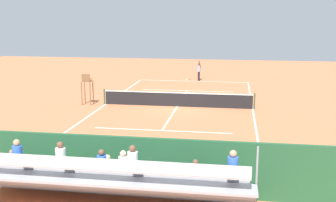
{
  "coord_description": "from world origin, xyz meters",
  "views": [
    {
      "loc": [
        -3.75,
        27.57,
        6.16
      ],
      "look_at": [
        0.0,
        4.0,
        1.2
      ],
      "focal_mm": 45.13,
      "sensor_mm": 36.0,
      "label": 1
    }
  ],
  "objects_px": {
    "courtside_bench": "(200,173)",
    "equipment_bag": "(151,181)",
    "tennis_player": "(199,70)",
    "bleacher_stand": "(110,179)",
    "tennis_racket": "(187,79)",
    "tennis_net": "(177,99)",
    "umpire_chair": "(87,86)",
    "tennis_ball_near": "(223,83)"
  },
  "relations": [
    {
      "from": "courtside_bench",
      "to": "equipment_bag",
      "type": "relative_size",
      "value": 2.0
    },
    {
      "from": "umpire_chair",
      "to": "bleacher_stand",
      "type": "bearing_deg",
      "value": 112.17
    },
    {
      "from": "tennis_player",
      "to": "umpire_chair",
      "type": "bearing_deg",
      "value": 60.5
    },
    {
      "from": "tennis_net",
      "to": "courtside_bench",
      "type": "xyz_separation_m",
      "value": [
        -2.65,
        13.27,
        0.06
      ]
    },
    {
      "from": "equipment_bag",
      "to": "tennis_player",
      "type": "bearing_deg",
      "value": -89.01
    },
    {
      "from": "equipment_bag",
      "to": "tennis_player",
      "type": "relative_size",
      "value": 0.47
    },
    {
      "from": "umpire_chair",
      "to": "tennis_player",
      "type": "relative_size",
      "value": 1.11
    },
    {
      "from": "bleacher_stand",
      "to": "umpire_chair",
      "type": "bearing_deg",
      "value": -67.83
    },
    {
      "from": "tennis_net",
      "to": "tennis_player",
      "type": "distance_m",
      "value": 11.44
    },
    {
      "from": "bleacher_stand",
      "to": "tennis_racket",
      "type": "height_order",
      "value": "bleacher_stand"
    },
    {
      "from": "umpire_chair",
      "to": "tennis_ball_near",
      "type": "distance_m",
      "value": 13.96
    },
    {
      "from": "bleacher_stand",
      "to": "courtside_bench",
      "type": "xyz_separation_m",
      "value": [
        -2.72,
        -2.12,
        -0.43
      ]
    },
    {
      "from": "courtside_bench",
      "to": "bleacher_stand",
      "type": "bearing_deg",
      "value": 37.91
    },
    {
      "from": "umpire_chair",
      "to": "courtside_bench",
      "type": "bearing_deg",
      "value": 124.42
    },
    {
      "from": "courtside_bench",
      "to": "tennis_player",
      "type": "distance_m",
      "value": 24.79
    },
    {
      "from": "tennis_net",
      "to": "equipment_bag",
      "type": "xyz_separation_m",
      "value": [
        -0.89,
        13.4,
        -0.32
      ]
    },
    {
      "from": "tennis_player",
      "to": "tennis_ball_near",
      "type": "relative_size",
      "value": 29.18
    },
    {
      "from": "umpire_chair",
      "to": "tennis_racket",
      "type": "height_order",
      "value": "umpire_chair"
    },
    {
      "from": "bleacher_stand",
      "to": "courtside_bench",
      "type": "relative_size",
      "value": 5.03
    },
    {
      "from": "courtside_bench",
      "to": "equipment_bag",
      "type": "distance_m",
      "value": 1.81
    },
    {
      "from": "tennis_net",
      "to": "umpire_chair",
      "type": "relative_size",
      "value": 4.81
    },
    {
      "from": "equipment_bag",
      "to": "tennis_net",
      "type": "bearing_deg",
      "value": -86.22
    },
    {
      "from": "tennis_net",
      "to": "tennis_player",
      "type": "bearing_deg",
      "value": -92.3
    },
    {
      "from": "tennis_ball_near",
      "to": "bleacher_stand",
      "type": "bearing_deg",
      "value": 83.71
    },
    {
      "from": "tennis_net",
      "to": "bleacher_stand",
      "type": "bearing_deg",
      "value": 89.74
    },
    {
      "from": "tennis_net",
      "to": "umpire_chair",
      "type": "bearing_deg",
      "value": 3.26
    },
    {
      "from": "tennis_net",
      "to": "tennis_ball_near",
      "type": "bearing_deg",
      "value": -105.04
    },
    {
      "from": "umpire_chair",
      "to": "courtside_bench",
      "type": "xyz_separation_m",
      "value": [
        -8.85,
        12.92,
        -0.76
      ]
    },
    {
      "from": "bleacher_stand",
      "to": "umpire_chair",
      "type": "relative_size",
      "value": 4.23
    },
    {
      "from": "umpire_chair",
      "to": "tennis_player",
      "type": "distance_m",
      "value": 13.52
    },
    {
      "from": "bleacher_stand",
      "to": "tennis_ball_near",
      "type": "xyz_separation_m",
      "value": [
        -2.83,
        -25.66,
        -0.96
      ]
    },
    {
      "from": "bleacher_stand",
      "to": "equipment_bag",
      "type": "distance_m",
      "value": 2.35
    },
    {
      "from": "tennis_player",
      "to": "tennis_ball_near",
      "type": "bearing_deg",
      "value": 153.57
    },
    {
      "from": "bleacher_stand",
      "to": "tennis_player",
      "type": "height_order",
      "value": "bleacher_stand"
    },
    {
      "from": "umpire_chair",
      "to": "courtside_bench",
      "type": "relative_size",
      "value": 1.19
    },
    {
      "from": "bleacher_stand",
      "to": "equipment_bag",
      "type": "xyz_separation_m",
      "value": [
        -0.96,
        -1.99,
        -0.81
      ]
    },
    {
      "from": "tennis_racket",
      "to": "tennis_ball_near",
      "type": "height_order",
      "value": "tennis_ball_near"
    },
    {
      "from": "bleacher_stand",
      "to": "tennis_racket",
      "type": "xyz_separation_m",
      "value": [
        0.64,
        -27.25,
        -0.97
      ]
    },
    {
      "from": "equipment_bag",
      "to": "tennis_player",
      "type": "distance_m",
      "value": 24.83
    },
    {
      "from": "tennis_net",
      "to": "tennis_ball_near",
      "type": "xyz_separation_m",
      "value": [
        -2.76,
        -10.27,
        -0.47
      ]
    },
    {
      "from": "tennis_ball_near",
      "to": "tennis_net",
      "type": "bearing_deg",
      "value": 74.96
    },
    {
      "from": "equipment_bag",
      "to": "tennis_ball_near",
      "type": "distance_m",
      "value": 23.75
    }
  ]
}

